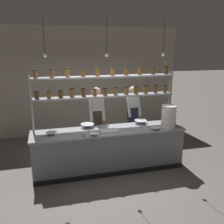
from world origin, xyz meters
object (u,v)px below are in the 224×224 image
object	(u,v)px
spice_shelf_unit	(105,88)
container_stack	(169,117)
chef_left	(97,118)
prep_bowl_center_front	(140,122)
prep_bowl_far_left	(87,126)
cutting_board	(109,131)
serving_cup_front	(84,135)
chef_center	(133,114)
prep_bowl_near_left	(52,134)
prep_bowl_center_back	(155,129)
prep_bowl_near_right	(94,134)

from	to	relation	value
spice_shelf_unit	container_stack	bearing A→B (deg)	-21.09
chef_left	prep_bowl_center_front	bearing A→B (deg)	-20.01
prep_bowl_far_left	spice_shelf_unit	bearing A→B (deg)	7.53
spice_shelf_unit	cutting_board	distance (m)	0.95
serving_cup_front	cutting_board	bearing A→B (deg)	18.43
chef_center	cutting_board	bearing A→B (deg)	-138.63
chef_center	cutting_board	world-z (taller)	chef_center
spice_shelf_unit	prep_bowl_near_left	world-z (taller)	spice_shelf_unit
chef_left	prep_bowl_center_front	world-z (taller)	chef_left
prep_bowl_far_left	chef_center	bearing A→B (deg)	23.23
chef_left	prep_bowl_center_front	xyz separation A→B (m)	(0.97, -0.37, -0.06)
container_stack	cutting_board	world-z (taller)	container_stack
chef_left	chef_center	bearing A→B (deg)	12.27
prep_bowl_center_back	prep_bowl_near_right	bearing A→B (deg)	-179.15
cutting_board	prep_bowl_center_back	size ratio (longest dim) A/B	1.94
prep_bowl_center_front	prep_bowl_near_right	xyz separation A→B (m)	(-1.20, -0.53, -0.01)
prep_bowl_far_left	serving_cup_front	distance (m)	0.58
prep_bowl_center_front	prep_bowl_far_left	bearing A→B (deg)	178.81
cutting_board	serving_cup_front	distance (m)	0.58
container_stack	prep_bowl_far_left	size ratio (longest dim) A/B	1.68
prep_bowl_center_front	chef_center	bearing A→B (deg)	89.47
chef_left	prep_bowl_near_left	distance (m)	1.26
cutting_board	serving_cup_front	size ratio (longest dim) A/B	4.79
serving_cup_front	chef_left	bearing A→B (deg)	64.30
spice_shelf_unit	cutting_board	size ratio (longest dim) A/B	7.99
chef_left	chef_center	size ratio (longest dim) A/B	1.02
chef_left	prep_bowl_far_left	distance (m)	0.45
chef_center	chef_left	bearing A→B (deg)	-174.41
container_stack	prep_bowl_far_left	distance (m)	1.82
prep_bowl_near_left	prep_bowl_center_back	distance (m)	2.19
chef_left	prep_bowl_near_right	distance (m)	0.93
spice_shelf_unit	prep_bowl_near_left	xyz separation A→B (m)	(-1.21, -0.36, -0.83)
spice_shelf_unit	prep_bowl_near_left	bearing A→B (deg)	-163.28
container_stack	prep_bowl_near_left	distance (m)	2.55
prep_bowl_center_front	prep_bowl_far_left	xyz separation A→B (m)	(-1.25, 0.03, 0.00)
spice_shelf_unit	prep_bowl_near_right	size ratio (longest dim) A/B	16.94
spice_shelf_unit	serving_cup_front	xyz separation A→B (m)	(-0.58, -0.62, -0.82)
chef_center	prep_bowl_center_back	size ratio (longest dim) A/B	8.32
prep_bowl_near_left	prep_bowl_center_back	size ratio (longest dim) A/B	1.09
chef_center	prep_bowl_near_right	size ratio (longest dim) A/B	9.10
chef_center	prep_bowl_center_front	bearing A→B (deg)	-96.07
chef_left	serving_cup_front	size ratio (longest dim) A/B	21.01
cutting_board	prep_bowl_center_front	bearing A→B (deg)	22.34
prep_bowl_center_front	serving_cup_front	xyz separation A→B (m)	(-1.40, -0.53, 0.00)
cutting_board	serving_cup_front	bearing A→B (deg)	-161.57
prep_bowl_far_left	prep_bowl_near_right	bearing A→B (deg)	-84.50
container_stack	prep_bowl_center_front	bearing A→B (deg)	139.18
chef_left	prep_bowl_center_front	size ratio (longest dim) A/B	6.02
chef_center	prep_bowl_near_left	size ratio (longest dim) A/B	7.62
prep_bowl_near_left	prep_bowl_near_right	xyz separation A→B (m)	(0.84, -0.24, -0.00)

